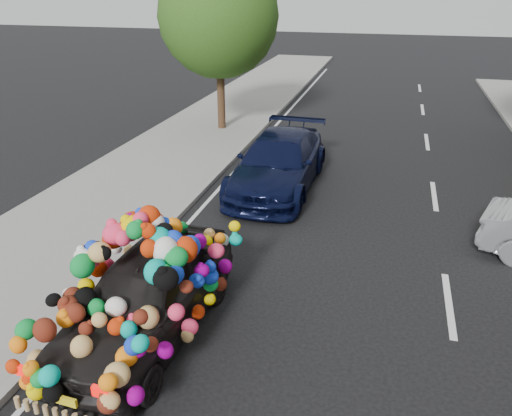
{
  "coord_description": "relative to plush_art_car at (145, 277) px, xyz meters",
  "views": [
    {
      "loc": [
        2.25,
        -7.83,
        5.12
      ],
      "look_at": [
        -0.16,
        1.02,
        0.95
      ],
      "focal_mm": 35.0,
      "sensor_mm": 36.0,
      "label": 1
    }
  ],
  "objects": [
    {
      "name": "kerb",
      "position": [
        -1.27,
        2.03,
        -0.96
      ],
      "size": [
        0.15,
        60.0,
        0.13
      ],
      "primitive_type": "cube",
      "color": "gray",
      "rests_on": "ground"
    },
    {
      "name": "tree_near_sidewalk",
      "position": [
        -2.72,
        11.53,
        3.0
      ],
      "size": [
        4.2,
        4.2,
        6.13
      ],
      "color": "#332114",
      "rests_on": "ground"
    },
    {
      "name": "ground",
      "position": [
        1.08,
        2.03,
        -1.02
      ],
      "size": [
        100.0,
        100.0,
        0.0
      ],
      "primitive_type": "plane",
      "color": "black",
      "rests_on": "ground"
    },
    {
      "name": "sidewalk",
      "position": [
        -3.22,
        2.03,
        -0.96
      ],
      "size": [
        4.0,
        60.0,
        0.12
      ],
      "primitive_type": "cube",
      "color": "gray",
      "rests_on": "ground"
    },
    {
      "name": "plush_art_car",
      "position": [
        0.0,
        0.0,
        0.0
      ],
      "size": [
        2.19,
        4.3,
        2.01
      ],
      "rotation": [
        0.0,
        0.0,
        -0.05
      ],
      "color": "black",
      "rests_on": "ground"
    },
    {
      "name": "navy_sedan",
      "position": [
        0.6,
        6.53,
        -0.31
      ],
      "size": [
        2.09,
        4.96,
        1.43
      ],
      "primitive_type": "imported",
      "rotation": [
        0.0,
        0.0,
        -0.02
      ],
      "color": "black",
      "rests_on": "ground"
    },
    {
      "name": "lane_markings",
      "position": [
        4.68,
        2.03,
        -1.02
      ],
      "size": [
        6.0,
        50.0,
        0.01
      ],
      "primitive_type": null,
      "color": "silver",
      "rests_on": "ground"
    }
  ]
}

